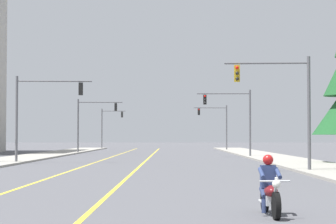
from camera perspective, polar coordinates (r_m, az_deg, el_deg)
name	(u,v)px	position (r m, az deg, el deg)	size (l,w,h in m)	color
lane_stripe_center	(147,160)	(52.77, -1.89, -4.25)	(0.16, 100.00, 0.01)	yellow
lane_stripe_left	(103,160)	(53.03, -5.75, -4.23)	(0.16, 100.00, 0.01)	yellow
sidewalk_kerb_right	(291,161)	(48.54, 10.83, -4.32)	(4.40, 110.00, 0.14)	#9E998E
sidewalk_kerb_left	(2,161)	(49.37, -14.47, -4.25)	(4.40, 110.00, 0.14)	#9E998E
motorcycle_with_rider	(270,191)	(15.75, 9.01, -6.95)	(0.70, 2.19, 1.46)	black
traffic_signal_near_right	(284,96)	(34.97, 10.29, 1.42)	(4.59, 0.40, 6.20)	#56565B
traffic_signal_near_left	(39,105)	(46.52, -11.38, 0.60)	(5.40, 0.56, 6.20)	#56565B
traffic_signal_mid_right	(235,113)	(59.20, 5.93, -0.05)	(4.96, 0.37, 6.20)	#56565B
traffic_signal_mid_left	(91,117)	(74.16, -6.84, -0.47)	(5.15, 0.60, 6.20)	#56565B
traffic_signal_far_right	(217,121)	(88.03, 4.39, -0.77)	(4.57, 0.57, 6.20)	#56565B
traffic_signal_far_left	(109,123)	(99.38, -5.30, -0.96)	(3.75, 0.37, 6.20)	#56565B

